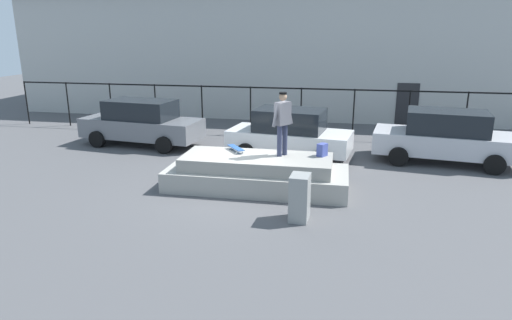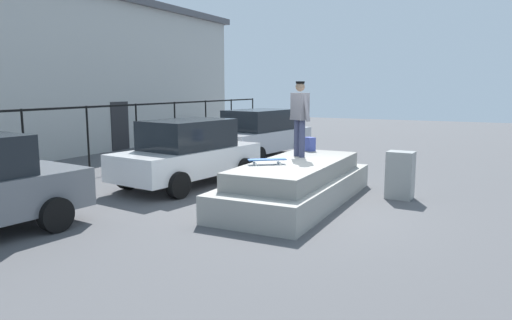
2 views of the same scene
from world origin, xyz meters
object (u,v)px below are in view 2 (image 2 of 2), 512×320
(car_white_sedan_mid, at_px, (188,152))
(utility_box, at_px, (400,175))
(car_silver_sedan_far, at_px, (259,134))
(backpack, at_px, (309,144))
(skateboarder, at_px, (300,113))
(skateboard, at_px, (267,160))

(car_white_sedan_mid, xyz_separation_m, utility_box, (0.89, -5.34, -0.32))
(car_white_sedan_mid, height_order, car_silver_sedan_far, car_silver_sedan_far)
(backpack, distance_m, utility_box, 2.49)
(skateboarder, height_order, car_silver_sedan_far, skateboarder)
(car_white_sedan_mid, bearing_deg, utility_box, -80.49)
(skateboard, xyz_separation_m, backpack, (2.50, -0.04, 0.08))
(skateboarder, bearing_deg, car_silver_sedan_far, 35.05)
(skateboarder, bearing_deg, car_white_sedan_mid, 92.93)
(backpack, relative_size, car_white_sedan_mid, 0.08)
(car_silver_sedan_far, height_order, utility_box, car_silver_sedan_far)
(backpack, xyz_separation_m, car_white_sedan_mid, (-1.27, 2.94, -0.24))
(car_silver_sedan_far, bearing_deg, utility_box, -126.76)
(skateboarder, distance_m, utility_box, 2.76)
(skateboarder, relative_size, backpack, 4.98)
(backpack, bearing_deg, skateboard, 119.24)
(backpack, distance_m, car_white_sedan_mid, 3.21)
(skateboard, relative_size, backpack, 2.17)
(skateboarder, relative_size, utility_box, 1.60)
(skateboarder, bearing_deg, backpack, 7.82)
(backpack, relative_size, car_silver_sedan_far, 0.07)
(skateboarder, bearing_deg, skateboard, 171.96)
(skateboarder, height_order, backpack, skateboarder)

